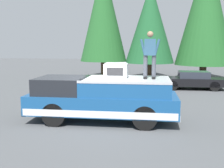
{
  "coord_description": "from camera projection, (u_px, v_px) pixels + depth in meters",
  "views": [
    {
      "loc": [
        -9.56,
        -1.67,
        2.86
      ],
      "look_at": [
        0.66,
        -0.33,
        1.35
      ],
      "focal_mm": 42.9,
      "sensor_mm": 36.0,
      "label": 1
    }
  ],
  "objects": [
    {
      "name": "ground_plane",
      "position": [
        101.0,
        122.0,
        10.0
      ],
      "size": [
        90.0,
        90.0,
        0.0
      ],
      "primitive_type": "plane",
      "color": "#4C4F51"
    },
    {
      "name": "pickup_truck",
      "position": [
        103.0,
        98.0,
        10.03
      ],
      "size": [
        2.01,
        5.54,
        1.65
      ],
      "color": "navy",
      "rests_on": "ground"
    },
    {
      "name": "compressor_unit",
      "position": [
        116.0,
        70.0,
        9.88
      ],
      "size": [
        0.65,
        0.84,
        0.56
      ],
      "color": "silver",
      "rests_on": "pickup_truck"
    },
    {
      "name": "person_on_truck_bed",
      "position": [
        150.0,
        54.0,
        9.53
      ],
      "size": [
        0.29,
        0.72,
        1.69
      ],
      "color": "#4C515B",
      "rests_on": "pickup_truck"
    },
    {
      "name": "parked_car_black",
      "position": [
        192.0,
        80.0,
        17.43
      ],
      "size": [
        1.64,
        4.1,
        1.16
      ],
      "color": "black",
      "rests_on": "ground"
    },
    {
      "name": "conifer_left",
      "position": [
        206.0,
        8.0,
        21.95
      ],
      "size": [
        4.77,
        4.77,
        10.62
      ],
      "color": "#4C3826",
      "rests_on": "ground"
    },
    {
      "name": "conifer_center_left",
      "position": [
        150.0,
        23.0,
        22.61
      ],
      "size": [
        4.15,
        4.15,
        8.06
      ],
      "color": "#4C3826",
      "rests_on": "ground"
    },
    {
      "name": "conifer_center_right",
      "position": [
        103.0,
        13.0,
        23.11
      ],
      "size": [
        4.05,
        4.05,
        9.83
      ],
      "color": "#4C3826",
      "rests_on": "ground"
    }
  ]
}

